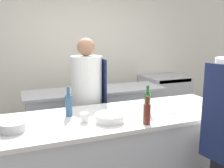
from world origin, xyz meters
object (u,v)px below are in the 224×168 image
object	(u,v)px
bowl_prep_small	(110,118)
bowl_mixing_large	(13,127)
oven_range	(164,100)
bottle_vinegar	(147,113)
cup	(85,117)
bottle_olive_oil	(69,104)
bottle_wine	(147,102)
chef_at_stove	(87,104)

from	to	relation	value
bowl_prep_small	bowl_mixing_large	bearing A→B (deg)	174.99
oven_range	bowl_prep_small	bearing A→B (deg)	-134.62
bottle_vinegar	cup	world-z (taller)	bottle_vinegar
bottle_olive_oil	bottle_wine	world-z (taller)	bottle_olive_oil
chef_at_stove	bowl_prep_small	xyz separation A→B (m)	(-0.04, -0.89, 0.10)
bottle_vinegar	bottle_olive_oil	bearing A→B (deg)	141.15
bottle_olive_oil	cup	xyz separation A→B (m)	(0.10, -0.23, -0.07)
chef_at_stove	bowl_mixing_large	size ratio (longest dim) A/B	7.80
bowl_prep_small	cup	xyz separation A→B (m)	(-0.22, 0.07, 0.01)
bottle_wine	cup	bearing A→B (deg)	-177.71
bowl_mixing_large	cup	bearing A→B (deg)	0.03
bottle_vinegar	bottle_wine	xyz separation A→B (m)	(0.17, 0.29, 0.01)
bottle_wine	bowl_prep_small	distance (m)	0.48
bowl_mixing_large	cup	world-z (taller)	cup
chef_at_stove	bottle_olive_oil	bearing A→B (deg)	-32.42
chef_at_stove	bottle_olive_oil	distance (m)	0.71
chef_at_stove	bowl_prep_small	distance (m)	0.89
oven_range	bowl_prep_small	distance (m)	2.70
oven_range	cup	distance (m)	2.82
bottle_vinegar	bottle_wine	distance (m)	0.33
oven_range	bottle_olive_oil	xyz separation A→B (m)	(-2.19, -1.59, 0.55)
bottle_olive_oil	bowl_prep_small	distance (m)	0.45
bottle_olive_oil	bottle_vinegar	size ratio (longest dim) A/B	1.14
bottle_olive_oil	bottle_vinegar	distance (m)	0.79
bottle_olive_oil	bowl_mixing_large	bearing A→B (deg)	-156.18
oven_range	bottle_vinegar	world-z (taller)	bottle_vinegar
bottle_wine	bowl_prep_small	bearing A→B (deg)	-167.54
oven_range	bottle_vinegar	distance (m)	2.67
oven_range	cup	world-z (taller)	cup
chef_at_stove	bowl_mixing_large	xyz separation A→B (m)	(-0.89, -0.81, 0.11)
chef_at_stove	bottle_wine	bearing A→B (deg)	27.89
bottle_wine	bowl_mixing_large	bearing A→B (deg)	-178.79
bottle_vinegar	bowl_mixing_large	xyz separation A→B (m)	(-1.14, 0.26, -0.06)
bottle_wine	bowl_prep_small	size ratio (longest dim) A/B	1.07
oven_range	bottle_olive_oil	size ratio (longest dim) A/B	3.08
chef_at_stove	bowl_prep_small	world-z (taller)	chef_at_stove
chef_at_stove	bottle_wine	size ratio (longest dim) A/B	5.67
bottle_vinegar	cup	bearing A→B (deg)	153.18
bottle_vinegar	bottle_wine	bearing A→B (deg)	59.57
oven_range	bottle_vinegar	xyz separation A→B (m)	(-1.58, -2.08, 0.54)
chef_at_stove	bowl_mixing_large	world-z (taller)	chef_at_stove
bottle_olive_oil	cup	distance (m)	0.26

